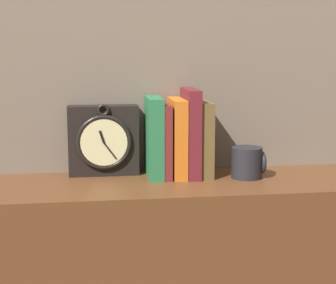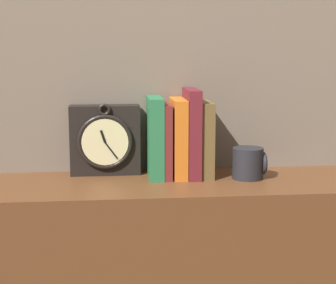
{
  "view_description": "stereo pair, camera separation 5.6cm",
  "coord_description": "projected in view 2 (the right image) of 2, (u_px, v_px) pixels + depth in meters",
  "views": [
    {
      "loc": [
        -0.21,
        -1.45,
        1.24
      ],
      "look_at": [
        0.0,
        0.0,
        0.99
      ],
      "focal_mm": 60.0,
      "sensor_mm": 36.0,
      "label": 1
    },
    {
      "loc": [
        -0.15,
        -1.45,
        1.24
      ],
      "look_at": [
        0.0,
        0.0,
        0.99
      ],
      "focal_mm": 60.0,
      "sensor_mm": 36.0,
      "label": 2
    }
  ],
  "objects": [
    {
      "name": "wall_back",
      "position": [
        161.0,
        26.0,
        1.61
      ],
      "size": [
        6.0,
        0.05,
        2.6
      ],
      "color": "#756656",
      "rests_on": "ground_plane"
    },
    {
      "name": "clock",
      "position": [
        105.0,
        140.0,
        1.58
      ],
      "size": [
        0.2,
        0.07,
        0.2
      ],
      "color": "black",
      "rests_on": "bookshelf"
    },
    {
      "name": "book_slot0_green",
      "position": [
        155.0,
        137.0,
        1.55
      ],
      "size": [
        0.04,
        0.15,
        0.22
      ],
      "color": "#287244",
      "rests_on": "bookshelf"
    },
    {
      "name": "book_slot1_maroon",
      "position": [
        167.0,
        140.0,
        1.56
      ],
      "size": [
        0.03,
        0.15,
        0.2
      ],
      "color": "maroon",
      "rests_on": "bookshelf"
    },
    {
      "name": "book_slot2_orange",
      "position": [
        178.0,
        138.0,
        1.56
      ],
      "size": [
        0.04,
        0.15,
        0.22
      ],
      "color": "orange",
      "rests_on": "bookshelf"
    },
    {
      "name": "book_slot3_maroon",
      "position": [
        192.0,
        133.0,
        1.56
      ],
      "size": [
        0.03,
        0.15,
        0.24
      ],
      "color": "maroon",
      "rests_on": "bookshelf"
    },
    {
      "name": "book_slot4_brown",
      "position": [
        204.0,
        139.0,
        1.57
      ],
      "size": [
        0.03,
        0.15,
        0.21
      ],
      "color": "brown",
      "rests_on": "bookshelf"
    },
    {
      "name": "mug",
      "position": [
        249.0,
        163.0,
        1.54
      ],
      "size": [
        0.09,
        0.08,
        0.09
      ],
      "color": "#232328",
      "rests_on": "bookshelf"
    }
  ]
}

